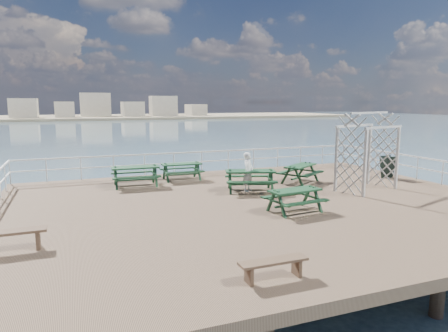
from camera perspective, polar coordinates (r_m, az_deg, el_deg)
ground at (r=14.55m, az=5.12°, el=-5.80°), size 18.00×14.00×0.30m
sea_backdrop at (r=147.94m, az=-13.71°, el=7.25°), size 300.00×300.00×9.20m
railing at (r=16.60m, az=1.07°, el=-0.29°), size 17.77×13.76×1.10m
picnic_table_a at (r=17.57m, az=-12.54°, el=-0.83°), size 2.06×1.69×0.97m
picnic_table_b at (r=18.66m, az=-6.08°, el=-0.26°), size 1.83×1.48×0.88m
picnic_table_c at (r=18.28m, az=10.85°, el=-0.53°), size 2.35×2.24×0.90m
picnic_table_d at (r=16.21m, az=3.78°, el=-1.45°), size 2.40×2.15×0.97m
picnic_table_e at (r=13.36m, az=10.08°, el=-4.17°), size 1.91×1.61×0.85m
flat_bench_near at (r=11.09m, az=-28.56°, el=-8.81°), size 1.78×0.44×0.51m
flat_bench_far at (r=8.41m, az=7.08°, el=-13.83°), size 1.47×0.36×0.42m
trellis_arbor at (r=17.26m, az=19.80°, el=1.37°), size 2.87×2.08×3.20m
sandwich_board at (r=20.57m, az=22.33°, el=-0.15°), size 0.66×0.50×1.07m
person at (r=16.18m, az=3.48°, el=-0.84°), size 0.69×0.67×1.59m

